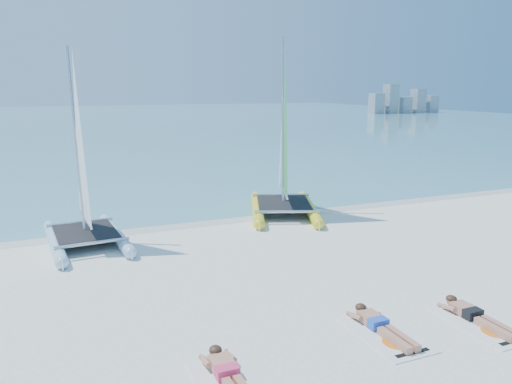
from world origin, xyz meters
The scene contains 11 objects.
ground centered at (0.00, 0.00, 0.00)m, with size 140.00×140.00×0.00m, color white.
sea centered at (0.00, 63.00, 0.01)m, with size 140.00×115.00×0.01m, color #7BC2CD.
wet_sand_strip centered at (0.00, 5.50, 0.00)m, with size 140.00×1.40×0.01m, color silver.
distant_skyline centered at (53.71, 62.00, 1.94)m, with size 14.00×2.00×5.00m.
catamaran_blue centered at (-4.39, 4.49, 1.77)m, with size 2.35×4.46×5.92m.
catamaran_yellow centered at (2.74, 5.83, 2.07)m, with size 3.88×5.31×6.56m.
sunbather_a centered at (-2.90, -3.85, 0.12)m, with size 0.37×1.73×0.26m.
towel_b centered at (0.32, -3.59, 0.01)m, with size 1.00×1.85×0.02m, color white.
sunbather_b centered at (0.32, -3.40, 0.12)m, with size 0.37×1.73×0.26m.
towel_c centered at (2.30, -3.99, 0.01)m, with size 1.00×1.85×0.02m, color white.
sunbather_c centered at (2.30, -3.80, 0.12)m, with size 0.37×1.73×0.26m.
Camera 1 is at (-5.24, -10.55, 4.53)m, focal length 35.00 mm.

